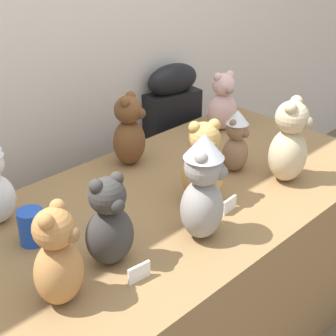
{
  "coord_description": "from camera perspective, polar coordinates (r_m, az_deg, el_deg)",
  "views": [
    {
      "loc": [
        -1.06,
        -0.81,
        1.61
      ],
      "look_at": [
        0.0,
        0.25,
        0.82
      ],
      "focal_mm": 53.58,
      "sensor_mm": 36.0,
      "label": 1
    }
  ],
  "objects": [
    {
      "name": "name_card_front_middle",
      "position": [
        1.68,
        7.01,
        -4.2
      ],
      "size": [
        0.07,
        0.01,
        0.05
      ],
      "primitive_type": "cube",
      "rotation": [
        0.0,
        0.0,
        0.08
      ],
      "color": "white",
      "rests_on": "display_table"
    },
    {
      "name": "teddy_bear_blush",
      "position": [
        2.28,
        6.25,
        7.36
      ],
      "size": [
        0.17,
        0.15,
        0.27
      ],
      "rotation": [
        0.0,
        0.0,
        -0.29
      ],
      "color": "beige",
      "rests_on": "display_table"
    },
    {
      "name": "party_cup_blue",
      "position": [
        1.56,
        -15.25,
        -6.46
      ],
      "size": [
        0.08,
        0.08,
        0.11
      ],
      "primitive_type": "cylinder",
      "color": "blue",
      "rests_on": "display_table"
    },
    {
      "name": "name_card_front_left",
      "position": [
        1.39,
        -3.39,
        -11.74
      ],
      "size": [
        0.07,
        0.02,
        0.05
      ],
      "primitive_type": "cube",
      "rotation": [
        0.0,
        0.0,
        -0.11
      ],
      "color": "white",
      "rests_on": "display_table"
    },
    {
      "name": "teddy_bear_sand",
      "position": [
        1.86,
        13.62,
        2.76
      ],
      "size": [
        0.2,
        0.18,
        0.32
      ],
      "rotation": [
        0.0,
        0.0,
        0.3
      ],
      "color": "#CCB78E",
      "rests_on": "display_table"
    },
    {
      "name": "teddy_bear_honey",
      "position": [
        1.69,
        4.03,
        0.5
      ],
      "size": [
        0.19,
        0.18,
        0.29
      ],
      "rotation": [
        0.0,
        0.0,
        -0.47
      ],
      "color": "tan",
      "rests_on": "display_table"
    },
    {
      "name": "teddy_bear_chestnut",
      "position": [
        1.95,
        -4.44,
        4.11
      ],
      "size": [
        0.19,
        0.18,
        0.29
      ],
      "rotation": [
        0.0,
        0.0,
        0.54
      ],
      "color": "brown",
      "rests_on": "display_table"
    },
    {
      "name": "teddy_bear_ash",
      "position": [
        1.49,
        3.99,
        -2.27
      ],
      "size": [
        0.2,
        0.19,
        0.34
      ],
      "rotation": [
        0.0,
        0.0,
        0.52
      ],
      "color": "gray",
      "rests_on": "display_table"
    },
    {
      "name": "teddy_bear_caramel",
      "position": [
        1.29,
        -12.44,
        -10.0
      ],
      "size": [
        0.19,
        0.18,
        0.28
      ],
      "rotation": [
        0.0,
        0.0,
        0.56
      ],
      "color": "#B27A42",
      "rests_on": "display_table"
    },
    {
      "name": "teddy_bear_mocha",
      "position": [
        1.91,
        7.76,
        3.01
      ],
      "size": [
        0.12,
        0.1,
        0.25
      ],
      "rotation": [
        0.0,
        0.0,
        0.09
      ],
      "color": "#7F6047",
      "rests_on": "display_table"
    },
    {
      "name": "display_table",
      "position": [
        1.96,
        -0.0,
        -12.33
      ],
      "size": [
        1.79,
        0.86,
        0.7
      ],
      "primitive_type": "cube",
      "color": "olive",
      "rests_on": "ground_plane"
    },
    {
      "name": "instrument_case",
      "position": [
        2.57,
        0.49,
        1.59
      ],
      "size": [
        0.29,
        0.16,
        0.95
      ],
      "rotation": [
        0.0,
        0.0,
        -0.14
      ],
      "color": "black",
      "rests_on": "ground_plane"
    },
    {
      "name": "teddy_bear_charcoal",
      "position": [
        1.4,
        -6.7,
        -6.26
      ],
      "size": [
        0.15,
        0.13,
        0.28
      ],
      "rotation": [
        0.0,
        0.0,
        -0.1
      ],
      "color": "#383533",
      "rests_on": "display_table"
    }
  ]
}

